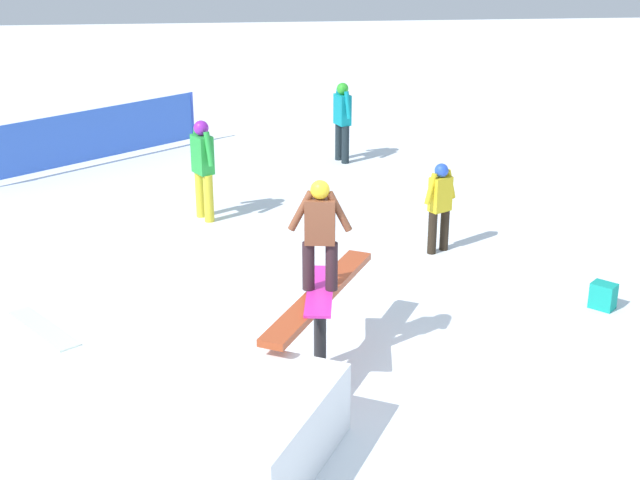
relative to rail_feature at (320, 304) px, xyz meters
name	(u,v)px	position (x,y,z in m)	size (l,w,h in m)	color
ground_plane	(320,366)	(0.00, 0.00, -0.78)	(60.00, 60.00, 0.00)	white
rail_feature	(320,304)	(0.00, 0.00, 0.00)	(2.38, 1.44, 0.92)	black
snow_kicker_ramp	(240,427)	(-1.71, 0.91, -0.42)	(1.80, 1.50, 0.72)	white
main_rider_on_rail	(320,239)	(0.00, 0.00, 0.75)	(1.36, 0.69, 1.26)	#D629A5
bystander_green	(203,165)	(5.09, 1.39, 0.15)	(0.65, 0.42, 1.64)	yellow
bystander_yellow	(440,203)	(3.31, -2.07, -0.02)	(0.37, 0.55, 1.35)	black
bystander_teal	(342,118)	(8.28, -1.24, 0.11)	(0.66, 0.33, 1.57)	#1A262C
loose_snowboard_white	(43,328)	(1.24, 3.27, -0.76)	(1.40, 0.28, 0.02)	white
backpack_on_snow	(603,296)	(1.17, -3.74, -0.61)	(0.30, 0.22, 0.34)	#139E8D
safety_fence	(94,135)	(8.51, 3.61, -0.18)	(3.06, 3.76, 1.10)	blue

